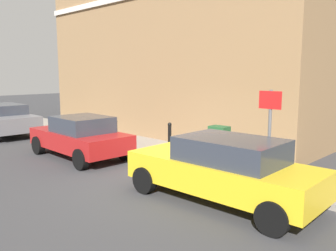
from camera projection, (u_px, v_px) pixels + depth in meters
The scene contains 10 objects.
ground at pixel (172, 179), 9.53m from camera, with size 80.00×80.00×0.00m, color #38383A.
sidewalk at pixel (102, 138), 15.05m from camera, with size 2.47×30.00×0.15m, color gray.
corner_building at pixel (200, 40), 17.25m from camera, with size 7.86×13.77×8.94m.
car_yellow at pixel (223, 168), 7.75m from camera, with size 1.90×4.42×1.47m.
car_red at pixel (80, 136), 11.88m from camera, with size 1.93×4.01×1.42m.
car_grey at pixel (2, 119), 16.23m from camera, with size 2.05×4.47×1.42m.
utility_cabinet at pixel (219, 147), 10.44m from camera, with size 0.46×0.61×1.15m.
bollard_near_cabinet at pixel (170, 137), 11.98m from camera, with size 0.14×0.14×1.04m.
bollard_far_kerb at pixel (116, 133), 12.70m from camera, with size 0.14×0.14×1.04m.
street_sign at pixel (270, 122), 8.64m from camera, with size 0.08×0.60×2.30m.
Camera 1 is at (-6.67, -6.35, 2.85)m, focal length 37.54 mm.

